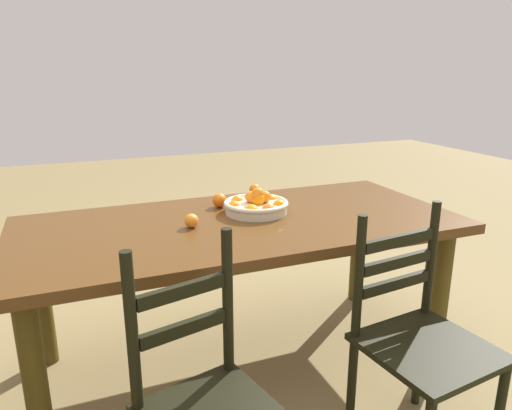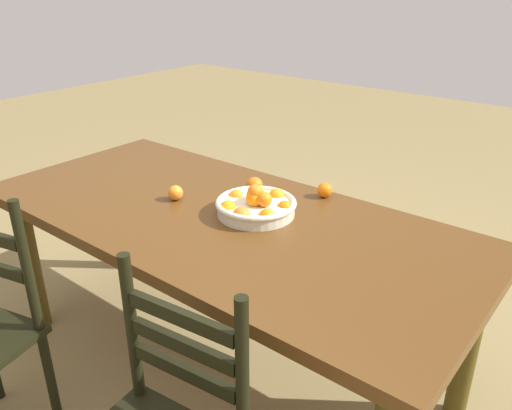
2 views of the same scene
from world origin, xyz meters
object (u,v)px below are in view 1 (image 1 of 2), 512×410
Objects in this scene: orange_loose_0 at (191,221)px; chair_by_cabinet at (419,340)px; dining_table at (241,239)px; orange_loose_2 at (219,200)px; fruit_bowl at (256,204)px; orange_loose_1 at (255,190)px.

chair_by_cabinet is at bearing 132.46° from orange_loose_0.
dining_table is 32.44× the size of orange_loose_0.
orange_loose_2 reaches higher than dining_table.
orange_loose_2 is at bearing -83.99° from dining_table.
chair_by_cabinet is 0.97m from fruit_bowl.
orange_loose_2 is at bearing -49.68° from fruit_bowl.
orange_loose_0 is at bearing 3.29° from dining_table.
fruit_bowl is at bearing 130.32° from orange_loose_2.
orange_loose_0 reaches higher than dining_table.
chair_by_cabinet reaches higher than orange_loose_2.
dining_table is at bearing 113.30° from chair_by_cabinet.
orange_loose_1 is (0.21, -1.16, 0.33)m from chair_by_cabinet.
orange_loose_2 is at bearing 108.05° from chair_by_cabinet.
chair_by_cabinet is 14.81× the size of orange_loose_0.
orange_loose_2 is (0.46, -1.00, 0.34)m from chair_by_cabinet.
orange_loose_1 is at bearing 93.32° from chair_by_cabinet.
dining_table is at bearing -176.71° from orange_loose_0.
fruit_bowl is 0.34m from orange_loose_1.
orange_loose_0 and orange_loose_1 have the same top height.
chair_by_cabinet is 1.22m from orange_loose_1.
chair_by_cabinet is 1.16m from orange_loose_2.
orange_loose_2 reaches higher than orange_loose_1.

